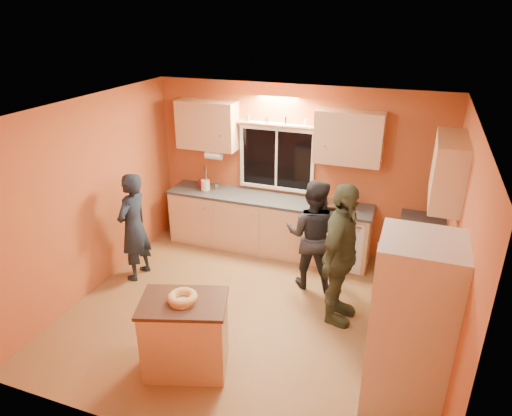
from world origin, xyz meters
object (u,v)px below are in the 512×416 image
at_px(refrigerator, 411,326).
at_px(person_right, 340,255).
at_px(person_left, 134,227).
at_px(person_center, 313,235).
at_px(island, 185,335).

xyz_separation_m(refrigerator, person_right, (-0.85, 1.09, 0.00)).
xyz_separation_m(person_left, person_center, (2.41, 0.64, -0.01)).
distance_m(refrigerator, person_center, 2.20).
height_order(refrigerator, person_right, person_right).
height_order(refrigerator, person_left, refrigerator).
height_order(person_left, person_center, person_left).
bearing_deg(refrigerator, island, -171.82).
bearing_deg(person_left, island, 49.75).
bearing_deg(island, person_center, 49.32).
relative_size(island, person_left, 0.65).
bearing_deg(island, refrigerator, -9.75).
relative_size(refrigerator, island, 1.75).
distance_m(refrigerator, person_left, 3.90).
xyz_separation_m(person_center, person_right, (0.49, -0.65, 0.12)).
distance_m(refrigerator, island, 2.27).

